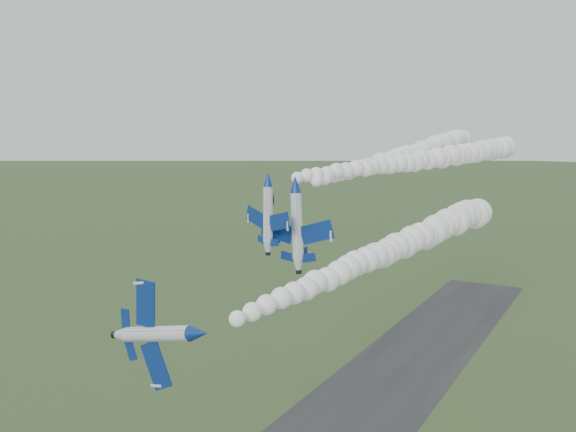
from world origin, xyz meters
name	(u,v)px	position (x,y,z in m)	size (l,w,h in m)	color
jet_lead	(199,334)	(6.55, -10.93, 33.24)	(4.65, 14.07, 11.40)	silver
smoke_trail_jet_lead	(394,248)	(11.50, 31.55, 35.04)	(5.58, 78.60, 5.58)	white
jet_pair_left	(267,179)	(-3.30, 19.08, 45.88)	(10.15, 11.62, 2.99)	silver
smoke_trail_jet_pair_left	(417,161)	(8.76, 50.84, 47.36)	(4.47, 61.59, 4.47)	white
jet_pair_right	(295,184)	(0.29, 20.73, 45.20)	(11.90, 14.30, 3.55)	silver
smoke_trail_jet_pair_right	(405,155)	(2.91, 61.48, 47.87)	(4.51, 73.45, 4.51)	white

